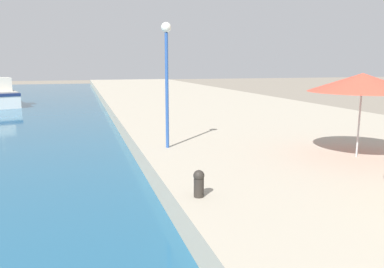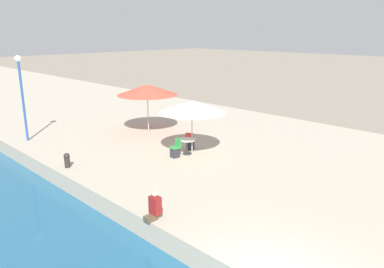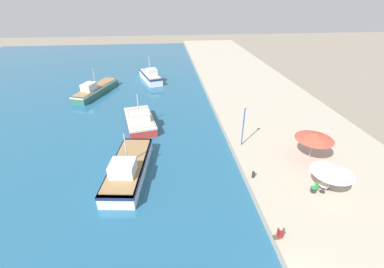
# 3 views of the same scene
# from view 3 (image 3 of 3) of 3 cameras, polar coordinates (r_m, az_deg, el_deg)

# --- Properties ---
(water_basin) EXTENTS (56.00, 90.00, 0.04)m
(water_basin) POSITION_cam_3_polar(r_m,az_deg,el_deg) (50.48, -31.16, 7.71)
(water_basin) COLOR #235B7F
(water_basin) RESTS_ON ground_plane
(quay_promenade) EXTENTS (16.00, 90.00, 0.77)m
(quay_promenade) POSITION_cam_3_polar(r_m,az_deg,el_deg) (47.87, 12.17, 10.78)
(quay_promenade) COLOR #B2A893
(quay_promenade) RESTS_ON ground_plane
(fishing_boat_near) EXTENTS (4.06, 9.32, 4.29)m
(fishing_boat_near) POSITION_cam_3_polar(r_m,az_deg,el_deg) (24.22, -14.00, -7.34)
(fishing_boat_near) COLOR white
(fishing_boat_near) RESTS_ON water_basin
(fishing_boat_mid) EXTENTS (4.54, 7.59, 4.21)m
(fishing_boat_mid) POSITION_cam_3_polar(r_m,az_deg,el_deg) (32.69, -11.52, 3.02)
(fishing_boat_mid) COLOR red
(fishing_boat_mid) RESTS_ON water_basin
(fishing_boat_far) EXTENTS (5.75, 10.72, 4.11)m
(fishing_boat_far) POSITION_cam_3_polar(r_m,az_deg,el_deg) (45.63, -20.59, 9.28)
(fishing_boat_far) COLOR #33705B
(fishing_boat_far) RESTS_ON water_basin
(fishing_boat_distant) EXTENTS (4.73, 8.63, 4.64)m
(fishing_boat_distant) POSITION_cam_3_polar(r_m,az_deg,el_deg) (50.22, -9.21, 12.59)
(fishing_boat_distant) COLOR white
(fishing_boat_distant) RESTS_ON water_basin
(cafe_umbrella_pink) EXTENTS (3.19, 3.19, 2.63)m
(cafe_umbrella_pink) POSITION_cam_3_polar(r_m,az_deg,el_deg) (22.36, 28.84, -6.93)
(cafe_umbrella_pink) COLOR #B7B7B7
(cafe_umbrella_pink) RESTS_ON quay_promenade
(cafe_umbrella_white) EXTENTS (3.48, 3.48, 2.81)m
(cafe_umbrella_white) POSITION_cam_3_polar(r_m,az_deg,el_deg) (26.18, 25.65, -0.44)
(cafe_umbrella_white) COLOR #B7B7B7
(cafe_umbrella_white) RESTS_ON quay_promenade
(cafe_table) EXTENTS (0.80, 0.80, 0.74)m
(cafe_table) POSITION_cam_3_polar(r_m,az_deg,el_deg) (23.37, 27.22, -10.40)
(cafe_table) COLOR #333338
(cafe_table) RESTS_ON quay_promenade
(cafe_chair_left) EXTENTS (0.46, 0.44, 0.91)m
(cafe_chair_left) POSITION_cam_3_polar(r_m,az_deg,el_deg) (23.16, 25.49, -10.96)
(cafe_chair_left) COLOR #2D2D33
(cafe_chair_left) RESTS_ON quay_promenade
(cafe_chair_right) EXTENTS (0.58, 0.57, 0.91)m
(cafe_chair_right) POSITION_cam_3_polar(r_m,az_deg,el_deg) (24.05, 27.88, -10.01)
(cafe_chair_right) COLOR #2D2D33
(cafe_chair_right) RESTS_ON quay_promenade
(person_at_quay) EXTENTS (0.52, 0.36, 0.96)m
(person_at_quay) POSITION_cam_3_polar(r_m,az_deg,el_deg) (18.72, 18.84, -20.20)
(person_at_quay) COLOR brown
(person_at_quay) RESTS_ON quay_promenade
(mooring_bollard) EXTENTS (0.26, 0.26, 0.65)m
(mooring_bollard) POSITION_cam_3_polar(r_m,az_deg,el_deg) (23.05, 13.46, -8.66)
(mooring_bollard) COLOR #2D2823
(mooring_bollard) RESTS_ON quay_promenade
(lamppost) EXTENTS (0.36, 0.36, 4.56)m
(lamppost) POSITION_cam_3_polar(r_m,az_deg,el_deg) (26.16, 11.51, 3.46)
(lamppost) COLOR #28519E
(lamppost) RESTS_ON quay_promenade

